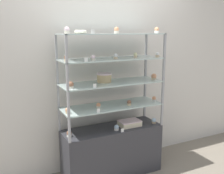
% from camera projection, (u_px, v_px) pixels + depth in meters
% --- Properties ---
extents(ground_plane, '(20.00, 20.00, 0.00)m').
position_uv_depth(ground_plane, '(112.00, 173.00, 3.30)').
color(ground_plane, gray).
extents(back_wall, '(8.00, 0.05, 2.60)m').
position_uv_depth(back_wall, '(100.00, 68.00, 3.33)').
color(back_wall, silver).
rests_on(back_wall, ground_plane).
extents(display_base, '(1.21, 0.41, 0.61)m').
position_uv_depth(display_base, '(112.00, 151.00, 3.24)').
color(display_base, '#333338').
rests_on(display_base, ground_plane).
extents(display_riser_lower, '(1.21, 0.41, 0.28)m').
position_uv_depth(display_riser_lower, '(112.00, 107.00, 3.12)').
color(display_riser_lower, '#99999E').
rests_on(display_riser_lower, display_base).
extents(display_riser_middle, '(1.21, 0.41, 0.28)m').
position_uv_depth(display_riser_middle, '(112.00, 84.00, 3.06)').
color(display_riser_middle, '#99999E').
rests_on(display_riser_middle, display_riser_lower).
extents(display_riser_upper, '(1.21, 0.41, 0.28)m').
position_uv_depth(display_riser_upper, '(112.00, 60.00, 3.00)').
color(display_riser_upper, '#99999E').
rests_on(display_riser_upper, display_riser_middle).
extents(display_riser_top, '(1.21, 0.41, 0.28)m').
position_uv_depth(display_riser_top, '(112.00, 35.00, 2.94)').
color(display_riser_top, '#99999E').
rests_on(display_riser_top, display_riser_upper).
extents(layer_cake_centerpiece, '(0.17, 0.17, 0.11)m').
position_uv_depth(layer_cake_centerpiece, '(104.00, 77.00, 3.06)').
color(layer_cake_centerpiece, '#DBBC84').
rests_on(layer_cake_centerpiece, display_riser_middle).
extents(sheet_cake_frosted, '(0.26, 0.18, 0.07)m').
position_uv_depth(sheet_cake_frosted, '(130.00, 123.00, 3.22)').
color(sheet_cake_frosted, beige).
rests_on(sheet_cake_frosted, display_base).
extents(cupcake_0, '(0.06, 0.06, 0.07)m').
position_uv_depth(cupcake_0, '(69.00, 134.00, 2.90)').
color(cupcake_0, white).
rests_on(cupcake_0, display_base).
extents(cupcake_1, '(0.06, 0.06, 0.07)m').
position_uv_depth(cupcake_1, '(116.00, 128.00, 3.08)').
color(cupcake_1, white).
rests_on(cupcake_1, display_base).
extents(cupcake_2, '(0.06, 0.06, 0.07)m').
position_uv_depth(cupcake_2, '(154.00, 121.00, 3.31)').
color(cupcake_2, '#CCB28C').
rests_on(cupcake_2, display_base).
extents(price_tag_0, '(0.04, 0.00, 0.04)m').
position_uv_depth(price_tag_0, '(122.00, 130.00, 3.02)').
color(price_tag_0, white).
rests_on(price_tag_0, display_base).
extents(cupcake_3, '(0.05, 0.05, 0.06)m').
position_uv_depth(cupcake_3, '(68.00, 111.00, 2.81)').
color(cupcake_3, '#CCB28C').
rests_on(cupcake_3, display_riser_lower).
extents(cupcake_4, '(0.05, 0.05, 0.06)m').
position_uv_depth(cupcake_4, '(99.00, 106.00, 2.99)').
color(cupcake_4, beige).
rests_on(cupcake_4, display_riser_lower).
extents(cupcake_5, '(0.05, 0.05, 0.06)m').
position_uv_depth(cupcake_5, '(129.00, 103.00, 3.11)').
color(cupcake_5, '#CCB28C').
rests_on(cupcake_5, display_riser_lower).
extents(cupcake_6, '(0.05, 0.05, 0.06)m').
position_uv_depth(cupcake_6, '(154.00, 99.00, 3.29)').
color(cupcake_6, white).
rests_on(cupcake_6, display_riser_lower).
extents(price_tag_1, '(0.04, 0.00, 0.04)m').
position_uv_depth(price_tag_1, '(98.00, 111.00, 2.83)').
color(price_tag_1, white).
rests_on(price_tag_1, display_riser_lower).
extents(cupcake_7, '(0.06, 0.06, 0.07)m').
position_uv_depth(cupcake_7, '(71.00, 85.00, 2.73)').
color(cupcake_7, beige).
rests_on(cupcake_7, display_riser_middle).
extents(cupcake_8, '(0.06, 0.06, 0.07)m').
position_uv_depth(cupcake_8, '(154.00, 77.00, 3.23)').
color(cupcake_8, '#CCB28C').
rests_on(cupcake_8, display_riser_middle).
extents(price_tag_2, '(0.04, 0.00, 0.04)m').
position_uv_depth(price_tag_2, '(95.00, 86.00, 2.76)').
color(price_tag_2, white).
rests_on(price_tag_2, display_riser_middle).
extents(cupcake_9, '(0.05, 0.05, 0.06)m').
position_uv_depth(cupcake_9, '(66.00, 58.00, 2.71)').
color(cupcake_9, '#CCB28C').
rests_on(cupcake_9, display_riser_upper).
extents(cupcake_10, '(0.05, 0.05, 0.06)m').
position_uv_depth(cupcake_10, '(93.00, 58.00, 2.77)').
color(cupcake_10, beige).
rests_on(cupcake_10, display_riser_upper).
extents(cupcake_11, '(0.05, 0.05, 0.06)m').
position_uv_depth(cupcake_11, '(116.00, 56.00, 2.92)').
color(cupcake_11, '#CCB28C').
rests_on(cupcake_11, display_riser_upper).
extents(cupcake_12, '(0.05, 0.05, 0.06)m').
position_uv_depth(cupcake_12, '(136.00, 55.00, 3.06)').
color(cupcake_12, '#CCB28C').
rests_on(cupcake_12, display_riser_upper).
extents(cupcake_13, '(0.05, 0.05, 0.06)m').
position_uv_depth(cupcake_13, '(157.00, 55.00, 3.13)').
color(cupcake_13, '#CCB28C').
rests_on(cupcake_13, display_riser_upper).
extents(price_tag_3, '(0.04, 0.00, 0.04)m').
position_uv_depth(price_tag_3, '(86.00, 60.00, 2.66)').
color(price_tag_3, white).
rests_on(price_tag_3, display_riser_upper).
extents(cupcake_14, '(0.05, 0.05, 0.07)m').
position_uv_depth(cupcake_14, '(67.00, 30.00, 2.64)').
color(cupcake_14, beige).
rests_on(cupcake_14, display_riser_top).
extents(cupcake_15, '(0.05, 0.05, 0.07)m').
position_uv_depth(cupcake_15, '(117.00, 30.00, 2.85)').
color(cupcake_15, beige).
rests_on(cupcake_15, display_riser_top).
extents(cupcake_16, '(0.05, 0.05, 0.07)m').
position_uv_depth(cupcake_16, '(157.00, 30.00, 3.07)').
color(cupcake_16, white).
rests_on(cupcake_16, display_riser_top).
extents(price_tag_4, '(0.04, 0.00, 0.04)m').
position_uv_depth(price_tag_4, '(93.00, 31.00, 2.63)').
color(price_tag_4, white).
rests_on(price_tag_4, display_riser_top).
extents(donut_glazed, '(0.13, 0.13, 0.04)m').
position_uv_depth(donut_glazed, '(81.00, 32.00, 2.80)').
color(donut_glazed, '#EFE5CC').
rests_on(donut_glazed, display_riser_top).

